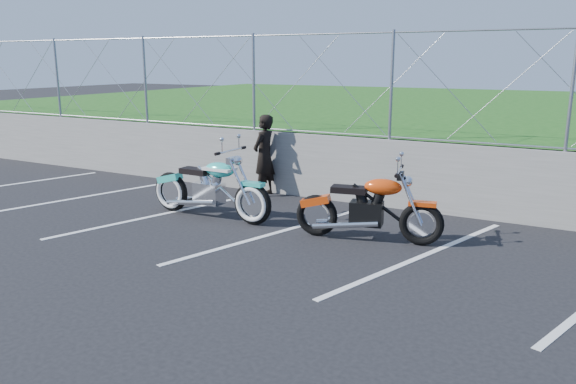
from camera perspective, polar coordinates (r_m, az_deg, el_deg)
The scene contains 8 objects.
ground at distance 8.44m, azimuth -4.33°, elevation -5.89°, with size 90.00×90.00×0.00m, color black.
retaining_wall at distance 11.27m, azimuth 5.29°, elevation 2.41°, with size 30.00×0.22×1.30m, color slate.
grass_field at distance 20.75m, azimuth 16.39°, elevation 6.90°, with size 30.00×20.00×1.30m, color #1A4A13.
chain_link_fence at distance 11.08m, azimuth 5.47°, elevation 10.82°, with size 28.00×0.03×2.00m.
parking_lines at distance 8.75m, azimuth 5.92°, elevation -5.20°, with size 18.29×4.31×0.01m.
cruiser_turquoise at distance 10.06m, azimuth -7.79°, elevation 0.20°, with size 2.55×0.81×1.27m.
naked_orange at distance 8.80m, azimuth 8.33°, elevation -1.82°, with size 2.30×0.78×1.15m.
person_standing at distance 11.60m, azimuth -2.45°, elevation 3.73°, with size 0.61×0.40×1.68m, color black.
Camera 1 is at (4.35, -6.68, 2.77)m, focal length 35.00 mm.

